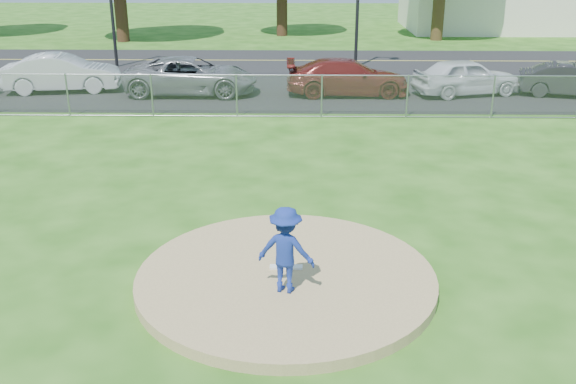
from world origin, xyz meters
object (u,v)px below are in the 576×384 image
traffic_cone (173,86)px  parked_car_darkred (348,77)px  parked_car_white (62,73)px  parked_car_charcoal (571,80)px  parked_car_pearl (466,77)px  pitcher (286,250)px  parked_car_gray (191,76)px

traffic_cone → parked_car_darkred: (7.12, 0.13, 0.37)m
parked_car_white → parked_car_charcoal: bearing=-100.7°
traffic_cone → parked_car_pearl: size_ratio=0.16×
parked_car_pearl → parked_car_darkred: bearing=76.1°
pitcher → parked_car_white: (-9.64, 16.70, -0.18)m
pitcher → parked_car_pearl: size_ratio=0.35×
parked_car_gray → parked_car_charcoal: bearing=-90.1°
traffic_cone → parked_car_pearl: 11.93m
parked_car_gray → parked_car_darkred: size_ratio=1.08×
pitcher → parked_car_gray: bearing=-60.6°
parked_car_pearl → parked_car_charcoal: size_ratio=1.09×
parked_car_darkred → parked_car_charcoal: size_ratio=1.26×
traffic_cone → parked_car_pearl: (11.93, 0.25, 0.39)m
parked_car_gray → parked_car_darkred: (6.39, -0.05, -0.02)m
parked_car_white → parked_car_charcoal: size_ratio=1.18×
parked_car_darkred → traffic_cone: bearing=89.8°
pitcher → parked_car_gray: pitcher is taller
traffic_cone → parked_car_pearl: bearing=1.2°
parked_car_white → parked_car_darkred: parked_car_white is taller
parked_car_gray → parked_car_pearl: parked_car_gray is taller
parked_car_gray → parked_car_charcoal: 15.34m
pitcher → parked_car_pearl: bearing=-98.2°
traffic_cone → parked_car_gray: (0.73, 0.18, 0.40)m
traffic_cone → parked_car_darkred: size_ratio=0.14×
parked_car_white → parked_car_pearl: bearing=-100.4°
traffic_cone → parked_car_white: bearing=172.9°
parked_car_white → parked_car_darkred: 11.81m
traffic_cone → pitcher: bearing=-72.9°
traffic_cone → parked_car_charcoal: bearing=0.2°
parked_car_white → parked_car_gray: (5.42, -0.40, -0.02)m
traffic_cone → parked_car_white: 4.74m
parked_car_darkred → parked_car_charcoal: parked_car_darkred is taller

